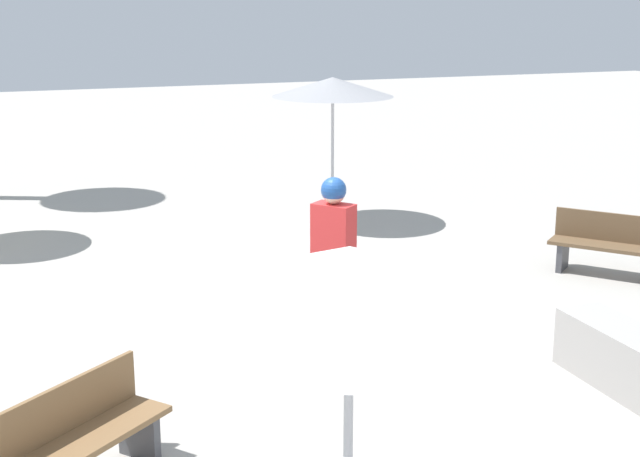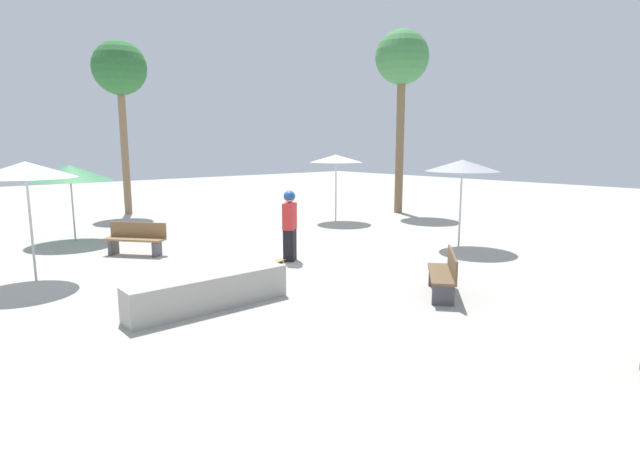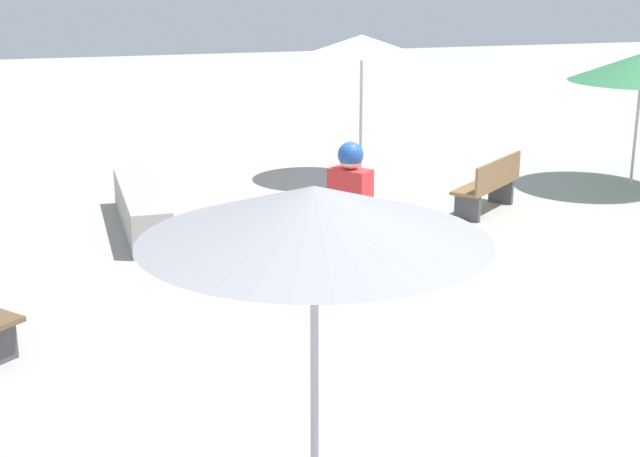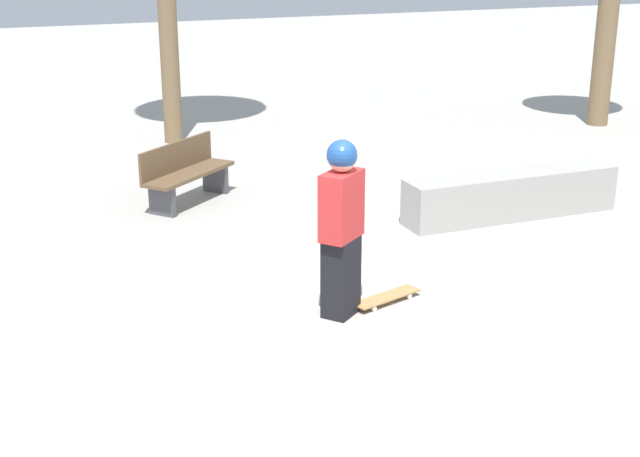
{
  "view_description": "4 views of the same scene",
  "coord_description": "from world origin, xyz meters",
  "px_view_note": "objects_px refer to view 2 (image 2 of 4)",
  "views": [
    {
      "loc": [
        -2.93,
        -9.2,
        3.71
      ],
      "look_at": [
        0.4,
        -0.39,
        1.28
      ],
      "focal_mm": 50.0,
      "sensor_mm": 36.0,
      "label": 1
    },
    {
      "loc": [
        10.46,
        -7.45,
        2.88
      ],
      "look_at": [
        1.21,
        0.5,
        0.82
      ],
      "focal_mm": 28.0,
      "sensor_mm": 36.0,
      "label": 2
    },
    {
      "loc": [
        3.88,
        9.2,
        3.63
      ],
      "look_at": [
        1.08,
        0.06,
        0.83
      ],
      "focal_mm": 50.0,
      "sensor_mm": 36.0,
      "label": 3
    },
    {
      "loc": [
        -6.72,
        3.22,
        3.63
      ],
      "look_at": [
        1.26,
        -0.06,
        0.72
      ],
      "focal_mm": 50.0,
      "sensor_mm": 36.0,
      "label": 4
    }
  ],
  "objects_px": {
    "shade_umbrella_white": "(25,170)",
    "bench_far": "(444,274)",
    "skater_main": "(290,223)",
    "shade_umbrella_cream": "(336,159)",
    "bench_near": "(136,239)",
    "shade_umbrella_green": "(70,173)",
    "palm_tree_left": "(402,62)",
    "skateboard": "(274,262)",
    "concrete_ledge": "(209,292)",
    "shade_umbrella_grey": "(462,166)",
    "palm_tree_far_back": "(120,72)"
  },
  "relations": [
    {
      "from": "concrete_ledge",
      "to": "shade_umbrella_green",
      "type": "bearing_deg",
      "value": -179.71
    },
    {
      "from": "bench_far",
      "to": "palm_tree_left",
      "type": "xyz_separation_m",
      "value": [
        -8.44,
        8.53,
        5.77
      ]
    },
    {
      "from": "shade_umbrella_cream",
      "to": "palm_tree_left",
      "type": "relative_size",
      "value": 0.33
    },
    {
      "from": "shade_umbrella_white",
      "to": "palm_tree_far_back",
      "type": "xyz_separation_m",
      "value": [
        -9.28,
        5.33,
        3.41
      ]
    },
    {
      "from": "bench_near",
      "to": "palm_tree_far_back",
      "type": "distance_m",
      "value": 10.09
    },
    {
      "from": "bench_far",
      "to": "shade_umbrella_green",
      "type": "relative_size",
      "value": 0.63
    },
    {
      "from": "skateboard",
      "to": "bench_far",
      "type": "relative_size",
      "value": 0.55
    },
    {
      "from": "shade_umbrella_green",
      "to": "palm_tree_far_back",
      "type": "relative_size",
      "value": 0.34
    },
    {
      "from": "skater_main",
      "to": "shade_umbrella_cream",
      "type": "distance_m",
      "value": 6.8
    },
    {
      "from": "concrete_ledge",
      "to": "palm_tree_far_back",
      "type": "xyz_separation_m",
      "value": [
        -13.31,
        3.39,
        5.47
      ]
    },
    {
      "from": "bench_near",
      "to": "bench_far",
      "type": "relative_size",
      "value": 1.01
    },
    {
      "from": "shade_umbrella_cream",
      "to": "palm_tree_far_back",
      "type": "xyz_separation_m",
      "value": [
        -7.22,
        -5.22,
        3.42
      ]
    },
    {
      "from": "shade_umbrella_cream",
      "to": "shade_umbrella_white",
      "type": "distance_m",
      "value": 10.75
    },
    {
      "from": "bench_near",
      "to": "shade_umbrella_cream",
      "type": "distance_m",
      "value": 8.23
    },
    {
      "from": "skateboard",
      "to": "palm_tree_left",
      "type": "xyz_separation_m",
      "value": [
        -4.24,
        9.54,
        6.14
      ]
    },
    {
      "from": "shade_umbrella_green",
      "to": "shade_umbrella_white",
      "type": "bearing_deg",
      "value": -24.21
    },
    {
      "from": "shade_umbrella_green",
      "to": "palm_tree_far_back",
      "type": "bearing_deg",
      "value": 145.77
    },
    {
      "from": "bench_near",
      "to": "shade_umbrella_green",
      "type": "bearing_deg",
      "value": -26.01
    },
    {
      "from": "skater_main",
      "to": "shade_umbrella_white",
      "type": "bearing_deg",
      "value": -58.9
    },
    {
      "from": "palm_tree_left",
      "to": "skateboard",
      "type": "bearing_deg",
      "value": -66.02
    },
    {
      "from": "shade_umbrella_white",
      "to": "bench_far",
      "type": "bearing_deg",
      "value": 42.42
    },
    {
      "from": "skater_main",
      "to": "palm_tree_left",
      "type": "distance_m",
      "value": 11.21
    },
    {
      "from": "shade_umbrella_cream",
      "to": "skateboard",
      "type": "bearing_deg",
      "value": -54.52
    },
    {
      "from": "bench_far",
      "to": "palm_tree_left",
      "type": "bearing_deg",
      "value": 4.85
    },
    {
      "from": "concrete_ledge",
      "to": "bench_far",
      "type": "relative_size",
      "value": 1.98
    },
    {
      "from": "palm_tree_far_back",
      "to": "palm_tree_left",
      "type": "xyz_separation_m",
      "value": [
        7.13,
        8.94,
        0.42
      ]
    },
    {
      "from": "shade_umbrella_grey",
      "to": "shade_umbrella_green",
      "type": "relative_size",
      "value": 1.03
    },
    {
      "from": "skater_main",
      "to": "palm_tree_far_back",
      "type": "height_order",
      "value": "palm_tree_far_back"
    },
    {
      "from": "skater_main",
      "to": "bench_near",
      "type": "height_order",
      "value": "skater_main"
    },
    {
      "from": "shade_umbrella_grey",
      "to": "palm_tree_far_back",
      "type": "relative_size",
      "value": 0.35
    },
    {
      "from": "shade_umbrella_cream",
      "to": "palm_tree_left",
      "type": "height_order",
      "value": "palm_tree_left"
    },
    {
      "from": "bench_near",
      "to": "shade_umbrella_cream",
      "type": "height_order",
      "value": "shade_umbrella_cream"
    },
    {
      "from": "skateboard",
      "to": "concrete_ledge",
      "type": "distance_m",
      "value": 3.41
    },
    {
      "from": "shade_umbrella_cream",
      "to": "palm_tree_far_back",
      "type": "relative_size",
      "value": 0.36
    },
    {
      "from": "concrete_ledge",
      "to": "palm_tree_left",
      "type": "height_order",
      "value": "palm_tree_left"
    },
    {
      "from": "skater_main",
      "to": "shade_umbrella_green",
      "type": "bearing_deg",
      "value": -99.71
    },
    {
      "from": "shade_umbrella_green",
      "to": "palm_tree_left",
      "type": "distance_m",
      "value": 13.21
    },
    {
      "from": "skater_main",
      "to": "concrete_ledge",
      "type": "bearing_deg",
      "value": -6.8
    },
    {
      "from": "bench_near",
      "to": "palm_tree_far_back",
      "type": "relative_size",
      "value": 0.22
    },
    {
      "from": "skater_main",
      "to": "skateboard",
      "type": "distance_m",
      "value": 1.05
    },
    {
      "from": "skater_main",
      "to": "shade_umbrella_white",
      "type": "height_order",
      "value": "shade_umbrella_white"
    },
    {
      "from": "shade_umbrella_cream",
      "to": "shade_umbrella_green",
      "type": "bearing_deg",
      "value": -104.17
    },
    {
      "from": "shade_umbrella_grey",
      "to": "bench_near",
      "type": "bearing_deg",
      "value": -124.3
    },
    {
      "from": "bench_near",
      "to": "shade_umbrella_green",
      "type": "xyz_separation_m",
      "value": [
        -3.07,
        -0.7,
        1.63
      ]
    },
    {
      "from": "shade_umbrella_cream",
      "to": "shade_umbrella_green",
      "type": "height_order",
      "value": "shade_umbrella_cream"
    },
    {
      "from": "shade_umbrella_cream",
      "to": "palm_tree_left",
      "type": "bearing_deg",
      "value": 91.47
    },
    {
      "from": "shade_umbrella_green",
      "to": "palm_tree_left",
      "type": "relative_size",
      "value": 0.32
    },
    {
      "from": "skateboard",
      "to": "shade_umbrella_grey",
      "type": "height_order",
      "value": "shade_umbrella_grey"
    },
    {
      "from": "skateboard",
      "to": "palm_tree_far_back",
      "type": "distance_m",
      "value": 12.74
    },
    {
      "from": "shade_umbrella_cream",
      "to": "shade_umbrella_white",
      "type": "height_order",
      "value": "shade_umbrella_white"
    }
  ]
}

